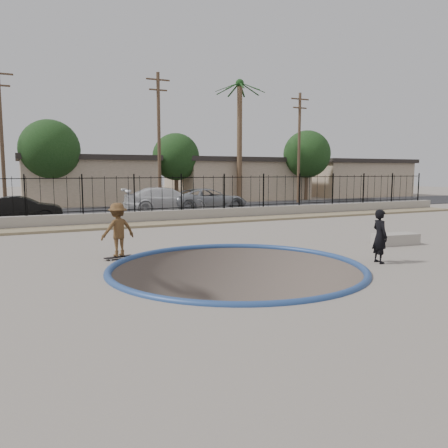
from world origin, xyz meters
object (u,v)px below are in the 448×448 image
Objects in this scene: skater at (118,233)px; concrete_ledge at (395,239)px; car_c at (167,200)px; car_d at (208,200)px; videographer at (380,236)px; car_b at (22,209)px; skateboard at (119,257)px.

skater reaches higher than concrete_ledge.
concrete_ledge is 15.51m from car_c.
videographer is at bearing 170.28° from car_d.
car_d is (11.18, 1.60, 0.08)m from car_b.
concrete_ledge is at bearing -23.88° from skateboard.
skateboard is 14.66m from car_c.
skateboard is 0.23× the size of car_b.
car_c is at bearing -126.57° from skater.
car_d is at bearing 3.63° from videographer.
car_b is 0.73× the size of car_c.
skater is 0.74m from skateboard.
skateboard is (0.00, 0.00, -0.74)m from skater.
concrete_ledge is 0.30× the size of car_d.
car_c is (-0.77, 17.18, 0.06)m from videographer.
car_c reaches higher than car_d.
skateboard is 0.56× the size of concrete_ledge.
videographer reaches higher than skateboard.
videographer is 18.06m from car_b.
skateboard is at bearing 144.07° from car_d.
car_b is (-2.49, 11.80, -0.11)m from skater.
skater is at bearing 170.15° from concrete_ledge.
car_d is (2.03, 17.18, 0.00)m from videographer.
concrete_ledge is at bearing -161.32° from car_c.
videographer is (6.66, -3.78, -0.02)m from skater.
skateboard is 0.17× the size of car_d.
car_d is at bearing 43.01° from skateboard.
car_b is 8.53m from car_c.
car_d is (8.69, 13.40, 0.71)m from skateboard.
skater is 14.63m from car_c.
skater is 0.29× the size of car_c.
videographer is at bearing -172.45° from car_c.
concrete_ledge is at bearing -133.35° from car_b.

